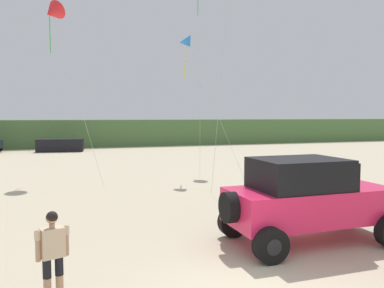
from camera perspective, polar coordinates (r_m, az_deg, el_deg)
The scene contains 6 objects.
dune_ridge at distance 46.31m, azimuth -8.32°, elevation 1.80°, with size 90.00×7.61×2.94m, color #4C703D.
jeep at distance 10.76m, azimuth 16.74°, elevation -7.65°, with size 4.87×2.43×2.26m.
person_watching at distance 7.64m, azimuth -20.00°, elevation -14.69°, with size 0.59×0.41×1.67m.
distant_sedan at distance 38.44m, azimuth -18.97°, elevation -0.17°, with size 4.20×1.70×1.20m, color black.
kite_white_parafoil at distance 23.50m, azimuth -20.03°, elevation 17.90°, with size 3.08×5.53×9.70m.
kite_red_delta at distance 21.94m, azimuth -0.63°, elevation 14.69°, with size 2.03×5.20×7.85m.
Camera 1 is at (-3.36, -6.20, 3.38)m, focal length 35.90 mm.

